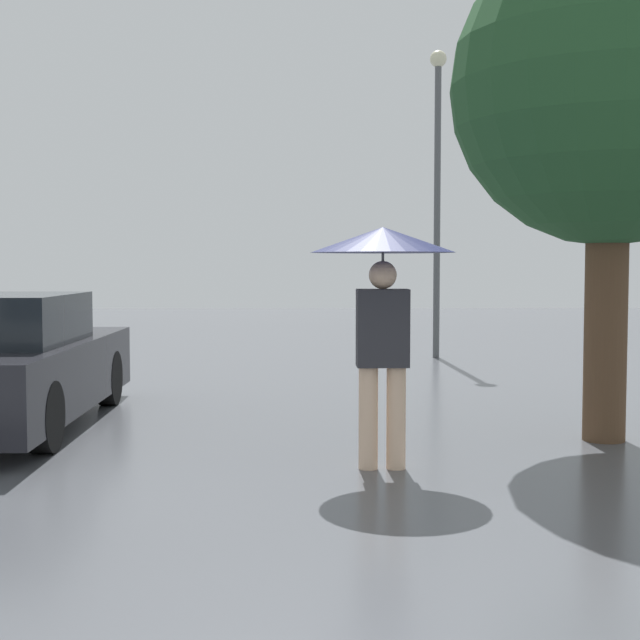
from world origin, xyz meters
The scene contains 3 objects.
pedestrian centered at (0.22, 5.62, 1.42)m, with size 1.04×1.04×1.75m.
tree centered at (2.20, 6.62, 2.94)m, with size 2.64×2.64×4.29m.
street_lamp centered at (1.86, 13.46, 2.99)m, with size 0.27×0.27×4.88m.
Camera 1 is at (-0.42, -0.77, 1.48)m, focal length 50.00 mm.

